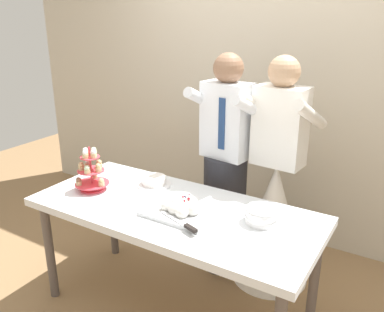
% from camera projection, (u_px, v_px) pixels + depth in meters
% --- Properties ---
extents(ground_plane, '(8.00, 8.00, 0.00)m').
position_uv_depth(ground_plane, '(175.00, 310.00, 2.78)').
color(ground_plane, olive).
extents(rear_wall, '(5.20, 0.10, 2.90)m').
position_uv_depth(rear_wall, '(265.00, 70.00, 3.41)').
color(rear_wall, beige).
rests_on(rear_wall, ground_plane).
extents(dessert_table, '(1.80, 0.80, 0.78)m').
position_uv_depth(dessert_table, '(174.00, 218.00, 2.54)').
color(dessert_table, silver).
rests_on(dessert_table, ground_plane).
extents(cupcake_stand, '(0.23, 0.23, 0.31)m').
position_uv_depth(cupcake_stand, '(91.00, 172.00, 2.73)').
color(cupcake_stand, '#D83F4C').
rests_on(cupcake_stand, dessert_table).
extents(main_cake_tray, '(0.43, 0.35, 0.13)m').
position_uv_depth(main_cake_tray, '(182.00, 207.00, 2.43)').
color(main_cake_tray, silver).
rests_on(main_cake_tray, dessert_table).
extents(plate_stack, '(0.19, 0.19, 0.09)m').
position_uv_depth(plate_stack, '(262.00, 215.00, 2.33)').
color(plate_stack, white).
rests_on(plate_stack, dessert_table).
extents(round_cake, '(0.24, 0.24, 0.06)m').
position_uv_depth(round_cake, '(154.00, 181.00, 2.83)').
color(round_cake, white).
rests_on(round_cake, dessert_table).
extents(person_groom, '(0.52, 0.54, 1.66)m').
position_uv_depth(person_groom, '(225.00, 178.00, 3.03)').
color(person_groom, '#232328').
rests_on(person_groom, ground_plane).
extents(person_bride, '(0.56, 0.56, 1.66)m').
position_uv_depth(person_bride, '(274.00, 208.00, 2.93)').
color(person_bride, white).
rests_on(person_bride, ground_plane).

